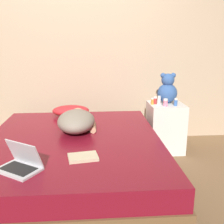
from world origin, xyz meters
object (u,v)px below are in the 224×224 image
Objects in this scene: laptop at (21,163)px; bottle_white at (159,100)px; bottle_amber at (152,101)px; bottle_red at (155,100)px; bottle_blue at (176,102)px; bottle_pink at (166,103)px; teddy_bear at (167,90)px; pillow at (71,111)px; person_lying at (77,121)px; book at (83,157)px.

bottle_white is at bearing 78.22° from laptop.
bottle_amber is 0.78× the size of bottle_white.
bottle_red is 0.06m from bottle_white.
bottle_blue is 0.13m from bottle_pink.
teddy_bear is at bearing 110.72° from bottle_blue.
bottle_pink is at bearing -36.41° from bottle_amber.
bottle_amber is at bearing -2.89° from pillow.
pillow is at bearing 100.78° from person_lying.
pillow is 4.97× the size of bottle_red.
bottle_red is at bearing 127.36° from bottle_white.
bottle_amber is (-0.04, -0.04, -0.00)m from bottle_red.
bottle_amber is (1.23, 1.32, 0.13)m from laptop.
teddy_bear is 4.51× the size of bottle_amber.
laptop is 3.35× the size of bottle_white.
bottle_blue is at bearing -17.88° from bottle_amber.
teddy_bear is 0.22m from bottle_pink.
laptop reaches higher than book.
laptop is at bearing -138.22° from bottle_pink.
bottle_pink is (0.06, -0.09, -0.01)m from bottle_white.
bottle_red is at bearing 151.42° from bottle_blue.
person_lying is 1.22m from bottle_blue.
bottle_amber is at bearing -158.87° from teddy_bear.
book is at bearing -134.28° from bottle_blue.
book is at bearing -128.67° from teddy_bear.
bottle_red is 0.25m from bottle_blue.
person_lying is at bearing 96.86° from book.
laptop is 1.86m from bottle_white.
teddy_bear is 4.10× the size of bottle_pink.
person_lying is at bearing -153.59° from bottle_white.
bottle_amber is at bearing 80.25° from laptop.
teddy_bear reaches higher than person_lying.
person_lying is 1.24m from teddy_bear.
bottle_amber reaches higher than person_lying.
bottle_blue is (1.25, -0.13, 0.12)m from pillow.
bottle_pink is at bearing -56.97° from bottle_white.
person_lying is at bearing -79.35° from pillow.
bottle_amber is at bearing 143.59° from bottle_pink.
bottle_red is at bearing 40.58° from bottle_amber.
pillow is 1.79× the size of book.
pillow is 0.55m from person_lying.
bottle_amber is at bearing 29.14° from person_lying.
bottle_red is 1.49m from book.
bottle_amber is (0.89, 0.49, 0.08)m from person_lying.
laptop is 1.84m from bottle_pink.
teddy_bear is at bearing 14.78° from bottle_red.
bottle_white reaches higher than pillow.
teddy_bear is 1.50× the size of book.
bottle_white is (1.07, -0.06, 0.12)m from pillow.
bottle_pink is at bearing -110.49° from teddy_bear.
person_lying reaches higher than laptop.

